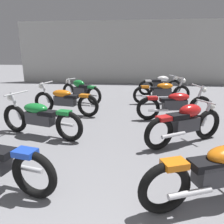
{
  "coord_description": "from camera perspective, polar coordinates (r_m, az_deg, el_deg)",
  "views": [
    {
      "loc": [
        0.49,
        0.2,
        1.87
      ],
      "look_at": [
        0.0,
        4.75,
        0.55
      ],
      "focal_mm": 33.73,
      "sensor_mm": 36.0,
      "label": 1
    }
  ],
  "objects": [
    {
      "name": "motorcycle_right_row_3",
      "position": [
        6.17,
        16.74,
        2.09
      ],
      "size": [
        2.16,
        0.75,
        0.97
      ],
      "color": "black",
      "rests_on": "ground"
    },
    {
      "name": "motorcycle_left_row_4",
      "position": [
        8.07,
        -8.5,
        5.82
      ],
      "size": [
        1.77,
        1.07,
        0.88
      ],
      "color": "black",
      "rests_on": "ground"
    },
    {
      "name": "motorcycle_left_row_3",
      "position": [
        6.54,
        -12.69,
        3.15
      ],
      "size": [
        2.15,
        0.71,
        0.97
      ],
      "color": "black",
      "rests_on": "ground"
    },
    {
      "name": "motorcycle_left_row_2",
      "position": [
        4.99,
        -19.01,
        -1.35
      ],
      "size": [
        2.12,
        0.84,
        0.97
      ],
      "color": "black",
      "rests_on": "ground"
    },
    {
      "name": "motorcycle_right_row_1",
      "position": [
        3.02,
        27.51,
        -13.88
      ],
      "size": [
        2.07,
        0.98,
        0.97
      ],
      "color": "black",
      "rests_on": "ground"
    },
    {
      "name": "back_wall",
      "position": [
        12.98,
        4.14,
        15.71
      ],
      "size": [
        13.15,
        0.24,
        3.6
      ],
      "primitive_type": "cube",
      "color": "#B2B2AD",
      "rests_on": "ground"
    },
    {
      "name": "motorcycle_right_row_4",
      "position": [
        8.02,
        13.46,
        5.44
      ],
      "size": [
        2.14,
        0.79,
        0.97
      ],
      "color": "black",
      "rests_on": "ground"
    },
    {
      "name": "motorcycle_right_row_2",
      "position": [
        4.57,
        19.35,
        -2.85
      ],
      "size": [
        1.75,
        1.1,
        0.88
      ],
      "color": "black",
      "rests_on": "ground"
    },
    {
      "name": "motorcycle_right_row_5",
      "position": [
        9.62,
        12.97,
        7.22
      ],
      "size": [
        1.94,
        0.68,
        0.88
      ],
      "color": "black",
      "rests_on": "ground"
    }
  ]
}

